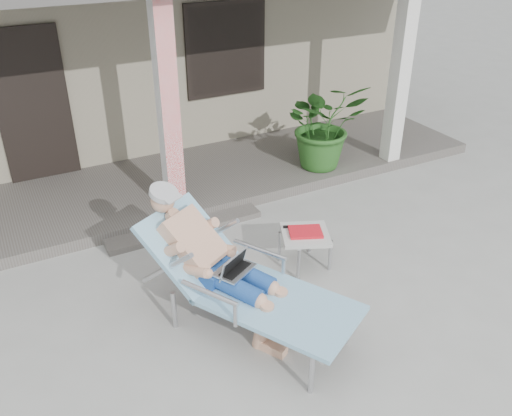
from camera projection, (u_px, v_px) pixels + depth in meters
ground at (253, 316)px, 5.39m from camera, size 60.00×60.00×0.00m
house at (84, 29)px, 9.59m from camera, size 10.40×5.40×3.30m
porch_deck at (156, 188)px, 7.67m from camera, size 10.00×2.00×0.15m
porch_step at (185, 228)px, 6.80m from camera, size 2.00×0.30×0.07m
lounger at (230, 249)px, 4.90m from camera, size 1.71×2.19×1.39m
side_table at (305, 236)px, 5.97m from camera, size 0.67×0.67×0.46m
potted_palm at (324, 124)px, 7.86m from camera, size 1.37×1.25×1.30m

